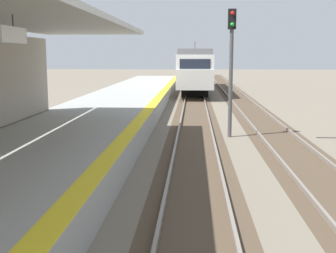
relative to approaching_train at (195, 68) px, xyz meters
name	(u,v)px	position (x,y,z in m)	size (l,w,h in m)	color
station_platform	(60,146)	(-4.40, -28.59, -1.73)	(5.00, 80.00, 0.91)	#999993
track_pair_nearest_platform	(195,137)	(0.00, -24.59, -2.13)	(2.34, 120.00, 0.16)	#4C3D2D
track_pair_middle	(279,138)	(3.40, -24.59, -2.13)	(2.34, 120.00, 0.16)	#4C3D2D
approaching_train	(195,68)	(0.00, 0.00, 0.00)	(2.93, 19.60, 4.76)	silver
rail_signal_post	(231,60)	(1.43, -24.14, 1.02)	(0.32, 0.34, 5.20)	#4C4C4C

